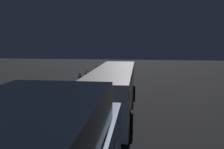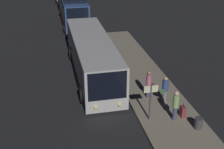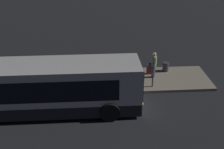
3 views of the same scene
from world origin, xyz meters
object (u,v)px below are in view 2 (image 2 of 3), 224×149
(passenger_with_bags, at_px, (165,88))
(sign_post, at_px, (151,98))
(passenger_boarding, at_px, (176,104))
(trash_bin, at_px, (198,123))
(suitcase, at_px, (183,112))
(bus_second, at_px, (72,7))
(bus_lead, at_px, (92,57))
(passenger_waiting, at_px, (149,83))

(passenger_with_bags, relative_size, sign_post, 0.76)
(passenger_boarding, height_order, trash_bin, passenger_boarding)
(passenger_with_bags, bearing_deg, suitcase, 149.37)
(bus_second, height_order, passenger_with_bags, bus_second)
(suitcase, bearing_deg, trash_bin, 16.76)
(passenger_with_bags, height_order, sign_post, sign_post)
(bus_lead, bearing_deg, passenger_with_bags, 36.61)
(suitcase, bearing_deg, passenger_with_bags, -168.27)
(passenger_boarding, xyz_separation_m, suitcase, (-0.15, 0.55, -0.66))
(passenger_waiting, distance_m, trash_bin, 4.17)
(bus_lead, xyz_separation_m, passenger_with_bags, (4.99, 3.71, -0.37))
(bus_lead, height_order, trash_bin, bus_lead)
(bus_second, height_order, sign_post, bus_second)
(passenger_boarding, bearing_deg, bus_lead, 139.50)
(bus_second, bearing_deg, passenger_boarding, 9.55)
(suitcase, relative_size, sign_post, 0.41)
(bus_second, distance_m, passenger_waiting, 18.61)
(bus_lead, distance_m, passenger_with_bags, 6.23)
(passenger_with_bags, bearing_deg, sign_post, 95.85)
(passenger_boarding, height_order, sign_post, sign_post)
(bus_lead, height_order, suitcase, bus_lead)
(passenger_boarding, distance_m, trash_bin, 1.57)
(suitcase, bearing_deg, bus_lead, -149.18)
(passenger_boarding, relative_size, passenger_with_bags, 1.08)
(passenger_boarding, relative_size, suitcase, 2.00)
(bus_lead, bearing_deg, bus_second, 180.00)
(passenger_waiting, height_order, passenger_with_bags, passenger_waiting)
(suitcase, bearing_deg, passenger_waiting, -155.02)
(suitcase, distance_m, sign_post, 2.22)
(passenger_with_bags, bearing_deg, passenger_waiting, 6.95)
(bus_second, bearing_deg, passenger_with_bags, 11.01)
(passenger_with_bags, bearing_deg, bus_lead, -5.76)
(passenger_waiting, bearing_deg, bus_lead, -107.25)
(suitcase, xyz_separation_m, trash_bin, (1.23, 0.37, -0.01))
(sign_post, height_order, trash_bin, sign_post)
(bus_lead, relative_size, passenger_with_bags, 6.61)
(trash_bin, bearing_deg, passenger_with_bags, -166.25)
(passenger_waiting, xyz_separation_m, suitcase, (2.57, 1.20, -0.68))
(bus_lead, xyz_separation_m, suitcase, (6.87, 4.10, -0.93))
(bus_second, distance_m, passenger_boarding, 21.40)
(bus_second, bearing_deg, passenger_waiting, 8.97)
(bus_lead, bearing_deg, passenger_boarding, 26.82)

